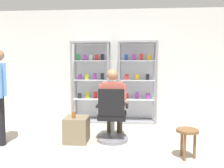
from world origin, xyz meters
The scene contains 8 objects.
back_wall centered at (0.00, 3.00, 1.35)m, with size 6.00×0.10×2.70m, color silver.
display_cabinet_left centered at (-0.55, 2.76, 0.97)m, with size 0.90×0.45×1.90m.
display_cabinet_right centered at (0.55, 2.76, 0.96)m, with size 0.90×0.45×1.90m.
office_chair centered at (0.06, 1.27, 0.39)m, with size 0.57×0.56×0.96m.
seated_shopkeeper centered at (0.07, 1.43, 0.71)m, with size 0.49×0.57×1.29m.
storage_crate centered at (-0.57, 1.22, 0.22)m, with size 0.41×0.44×0.44m, color #72664C.
tea_glass centered at (-0.60, 1.16, 0.50)m, with size 0.07×0.07×0.11m, color brown.
wooden_stool centered at (1.21, 0.63, 0.35)m, with size 0.32×0.32×0.44m.
Camera 1 is at (0.36, -2.71, 1.39)m, focal length 36.82 mm.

